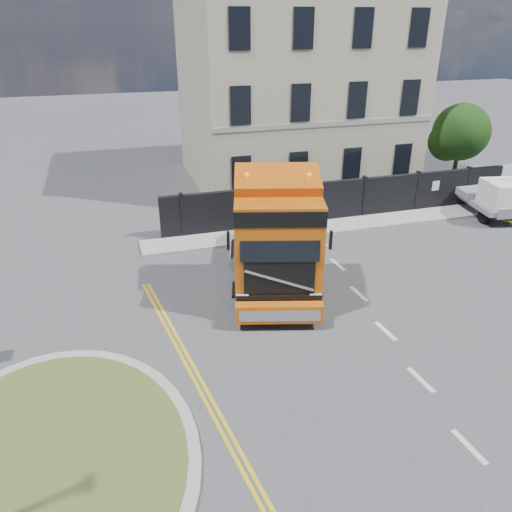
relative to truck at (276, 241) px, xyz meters
name	(u,v)px	position (x,y,z in m)	size (l,w,h in m)	color
ground	(294,339)	(-0.40, -3.09, -2.00)	(120.00, 120.00, 0.00)	#424244
traffic_island	(46,465)	(-7.40, -6.09, -1.91)	(6.80, 6.80, 0.17)	#999993
hoarding_fence	(355,199)	(6.15, 5.91, -1.00)	(18.80, 0.25, 2.00)	black
georgian_building	(294,81)	(5.60, 13.41, 3.78)	(12.30, 10.30, 12.80)	#B4AE8F
tree	(458,135)	(13.98, 9.01, 1.05)	(3.20, 3.20, 4.80)	#382619
pavement_far	(352,224)	(5.60, 5.01, -1.94)	(20.00, 1.60, 0.12)	#999993
truck	(276,241)	(0.00, 0.00, 0.00)	(4.65, 7.90, 4.45)	black
flatbed_pickup	(496,197)	(12.82, 3.99, -0.92)	(2.65, 5.07, 2.01)	slate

